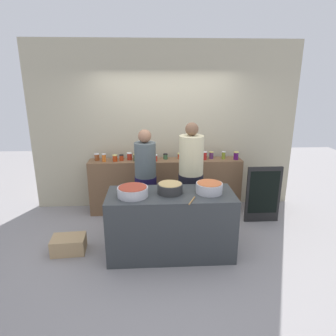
{
  "coord_description": "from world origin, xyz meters",
  "views": [
    {
      "loc": [
        -0.25,
        -4.01,
        2.38
      ],
      "look_at": [
        0.0,
        0.35,
        1.05
      ],
      "focal_mm": 32.16,
      "sensor_mm": 36.0,
      "label": 1
    }
  ],
  "objects_px": {
    "preserve_jar_0": "(97,157)",
    "preserve_jar_4": "(130,156)",
    "preserve_jar_9": "(180,156)",
    "cook_with_tongs": "(146,185)",
    "cooking_pot_center": "(170,188)",
    "cooking_pot_right": "(209,188)",
    "preserve_jar_8": "(165,156)",
    "preserve_jar_12": "(205,156)",
    "wooden_spoon": "(192,201)",
    "preserve_jar_10": "(189,156)",
    "preserve_jar_3": "(121,158)",
    "chalkboard_sign": "(263,194)",
    "cooking_pot_left": "(133,192)",
    "bread_crate": "(69,244)",
    "preserve_jar_15": "(236,156)",
    "cook_in_cap": "(191,185)",
    "preserve_jar_7": "(155,158)",
    "preserve_jar_11": "(196,156)",
    "preserve_jar_5": "(136,157)",
    "preserve_jar_2": "(115,158)",
    "preserve_jar_14": "(224,155)",
    "preserve_jar_6": "(148,157)",
    "preserve_jar_13": "(211,155)",
    "preserve_jar_1": "(104,158)"
  },
  "relations": [
    {
      "from": "preserve_jar_12",
      "to": "chalkboard_sign",
      "type": "height_order",
      "value": "preserve_jar_12"
    },
    {
      "from": "preserve_jar_10",
      "to": "preserve_jar_6",
      "type": "bearing_deg",
      "value": -179.19
    },
    {
      "from": "preserve_jar_0",
      "to": "cooking_pot_center",
      "type": "relative_size",
      "value": 0.36
    },
    {
      "from": "preserve_jar_0",
      "to": "preserve_jar_7",
      "type": "bearing_deg",
      "value": -4.93
    },
    {
      "from": "preserve_jar_12",
      "to": "bread_crate",
      "type": "bearing_deg",
      "value": -149.05
    },
    {
      "from": "preserve_jar_6",
      "to": "cooking_pot_right",
      "type": "xyz_separation_m",
      "value": [
        0.83,
        -1.41,
        -0.07
      ]
    },
    {
      "from": "cook_with_tongs",
      "to": "preserve_jar_13",
      "type": "bearing_deg",
      "value": 29.86
    },
    {
      "from": "preserve_jar_8",
      "to": "preserve_jar_12",
      "type": "xyz_separation_m",
      "value": [
        0.69,
        -0.08,
        0.02
      ]
    },
    {
      "from": "preserve_jar_11",
      "to": "chalkboard_sign",
      "type": "relative_size",
      "value": 0.13
    },
    {
      "from": "preserve_jar_1",
      "to": "preserve_jar_14",
      "type": "bearing_deg",
      "value": 1.39
    },
    {
      "from": "preserve_jar_4",
      "to": "preserve_jar_11",
      "type": "height_order",
      "value": "preserve_jar_4"
    },
    {
      "from": "preserve_jar_0",
      "to": "preserve_jar_9",
      "type": "bearing_deg",
      "value": 1.01
    },
    {
      "from": "cook_with_tongs",
      "to": "preserve_jar_5",
      "type": "bearing_deg",
      "value": 106.75
    },
    {
      "from": "bread_crate",
      "to": "cook_in_cap",
      "type": "bearing_deg",
      "value": 15.91
    },
    {
      "from": "preserve_jar_12",
      "to": "preserve_jar_13",
      "type": "bearing_deg",
      "value": 27.5
    },
    {
      "from": "preserve_jar_3",
      "to": "preserve_jar_5",
      "type": "distance_m",
      "value": 0.25
    },
    {
      "from": "preserve_jar_5",
      "to": "cook_in_cap",
      "type": "xyz_separation_m",
      "value": [
        0.87,
        -0.75,
        -0.24
      ]
    },
    {
      "from": "chalkboard_sign",
      "to": "cooking_pot_right",
      "type": "bearing_deg",
      "value": -141.77
    },
    {
      "from": "preserve_jar_11",
      "to": "preserve_jar_12",
      "type": "height_order",
      "value": "preserve_jar_12"
    },
    {
      "from": "preserve_jar_5",
      "to": "cooking_pot_center",
      "type": "relative_size",
      "value": 0.37
    },
    {
      "from": "preserve_jar_9",
      "to": "cook_with_tongs",
      "type": "height_order",
      "value": "cook_with_tongs"
    },
    {
      "from": "preserve_jar_3",
      "to": "chalkboard_sign",
      "type": "bearing_deg",
      "value": -12.63
    },
    {
      "from": "wooden_spoon",
      "to": "cooking_pot_left",
      "type": "bearing_deg",
      "value": 163.91
    },
    {
      "from": "preserve_jar_0",
      "to": "preserve_jar_4",
      "type": "distance_m",
      "value": 0.57
    },
    {
      "from": "cooking_pot_left",
      "to": "cooking_pot_right",
      "type": "xyz_separation_m",
      "value": [
        1.01,
        0.06,
        0.01
      ]
    },
    {
      "from": "preserve_jar_11",
      "to": "cooking_pot_center",
      "type": "xyz_separation_m",
      "value": [
        -0.54,
        -1.36,
        -0.08
      ]
    },
    {
      "from": "preserve_jar_12",
      "to": "preserve_jar_9",
      "type": "bearing_deg",
      "value": 169.06
    },
    {
      "from": "preserve_jar_2",
      "to": "preserve_jar_6",
      "type": "bearing_deg",
      "value": 5.83
    },
    {
      "from": "preserve_jar_13",
      "to": "preserve_jar_5",
      "type": "bearing_deg",
      "value": -176.41
    },
    {
      "from": "preserve_jar_10",
      "to": "chalkboard_sign",
      "type": "xyz_separation_m",
      "value": [
        1.18,
        -0.56,
        -0.53
      ]
    },
    {
      "from": "preserve_jar_4",
      "to": "preserve_jar_7",
      "type": "height_order",
      "value": "preserve_jar_4"
    },
    {
      "from": "preserve_jar_15",
      "to": "cook_in_cap",
      "type": "height_order",
      "value": "cook_in_cap"
    },
    {
      "from": "preserve_jar_8",
      "to": "preserve_jar_12",
      "type": "distance_m",
      "value": 0.7
    },
    {
      "from": "preserve_jar_9",
      "to": "preserve_jar_15",
      "type": "xyz_separation_m",
      "value": [
        0.99,
        -0.1,
        0.02
      ]
    },
    {
      "from": "preserve_jar_7",
      "to": "preserve_jar_8",
      "type": "distance_m",
      "value": 0.22
    },
    {
      "from": "chalkboard_sign",
      "to": "cook_in_cap",
      "type": "bearing_deg",
      "value": -168.38
    },
    {
      "from": "cooking_pot_left",
      "to": "cook_with_tongs",
      "type": "distance_m",
      "value": 0.87
    },
    {
      "from": "preserve_jar_5",
      "to": "cook_in_cap",
      "type": "height_order",
      "value": "cook_in_cap"
    },
    {
      "from": "bread_crate",
      "to": "chalkboard_sign",
      "type": "xyz_separation_m",
      "value": [
        3.05,
        0.77,
        0.38
      ]
    },
    {
      "from": "bread_crate",
      "to": "chalkboard_sign",
      "type": "distance_m",
      "value": 3.16
    },
    {
      "from": "preserve_jar_4",
      "to": "cooking_pot_center",
      "type": "bearing_deg",
      "value": -66.2
    },
    {
      "from": "preserve_jar_10",
      "to": "bread_crate",
      "type": "xyz_separation_m",
      "value": [
        -1.86,
        -1.33,
        -0.91
      ]
    },
    {
      "from": "cooking_pot_center",
      "to": "cooking_pot_right",
      "type": "bearing_deg",
      "value": -2.43
    },
    {
      "from": "preserve_jar_9",
      "to": "preserve_jar_4",
      "type": "bearing_deg",
      "value": -179.07
    },
    {
      "from": "preserve_jar_3",
      "to": "cooking_pot_left",
      "type": "xyz_separation_m",
      "value": [
        0.27,
        -1.46,
        -0.07
      ]
    },
    {
      "from": "preserve_jar_2",
      "to": "preserve_jar_9",
      "type": "xyz_separation_m",
      "value": [
        1.14,
        0.1,
        -0.0
      ]
    },
    {
      "from": "preserve_jar_11",
      "to": "cooking_pot_center",
      "type": "distance_m",
      "value": 1.46
    },
    {
      "from": "wooden_spoon",
      "to": "preserve_jar_10",
      "type": "bearing_deg",
      "value": 83.92
    },
    {
      "from": "preserve_jar_13",
      "to": "cook_with_tongs",
      "type": "relative_size",
      "value": 0.08
    },
    {
      "from": "preserve_jar_14",
      "to": "cooking_pot_left",
      "type": "relative_size",
      "value": 0.34
    }
  ]
}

